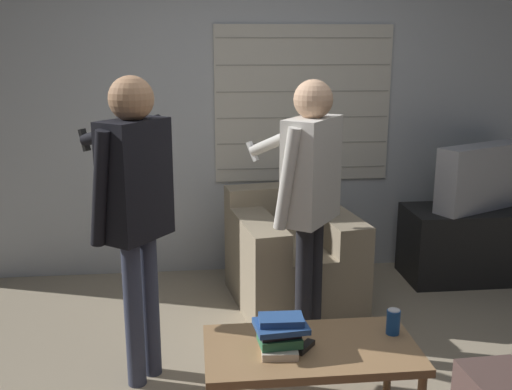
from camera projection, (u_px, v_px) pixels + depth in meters
wall_back at (257, 112)px, 4.64m from camera, size 5.20×0.08×2.55m
armchair_beige at (292, 256)px, 4.24m from camera, size 0.92×1.02×0.78m
coffee_table at (311, 354)px, 2.81m from camera, size 1.00×0.53×0.43m
tv_stand at (475, 243)px, 4.68m from camera, size 1.09×0.51×0.56m
tv at (481, 177)px, 4.55m from camera, size 0.80×0.53×0.50m
person_left_standing at (134, 195)px, 3.07m from camera, size 0.55×0.75×1.65m
person_right_standing at (309, 184)px, 3.42m from camera, size 0.53×0.76×1.61m
book_stack at (280, 334)px, 2.73m from camera, size 0.25×0.21×0.17m
soda_can at (393, 322)px, 2.90m from camera, size 0.07×0.07×0.13m
spare_remote at (305, 347)px, 2.77m from camera, size 0.11×0.13×0.02m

